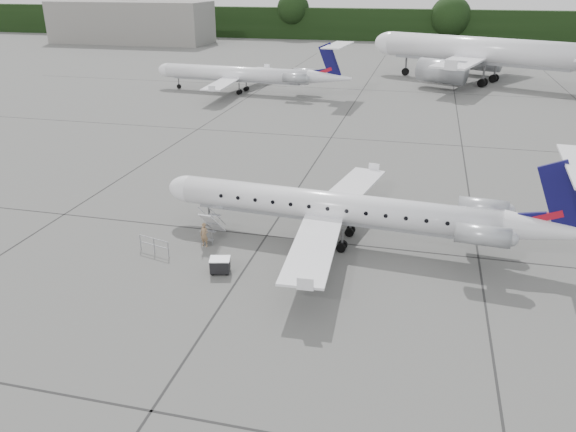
% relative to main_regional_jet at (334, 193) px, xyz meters
% --- Properties ---
extents(ground, '(320.00, 320.00, 0.00)m').
position_rel_main_regional_jet_xyz_m(ground, '(0.66, -5.98, -3.30)').
color(ground, '#5D5D5B').
rests_on(ground, ground).
extents(treeline, '(260.00, 4.00, 8.00)m').
position_rel_main_regional_jet_xyz_m(treeline, '(0.66, 124.02, 0.70)').
color(treeline, black).
rests_on(treeline, ground).
extents(terminal_building, '(40.00, 14.00, 10.00)m').
position_rel_main_regional_jet_xyz_m(terminal_building, '(-69.34, 104.02, 1.70)').
color(terminal_building, gray).
rests_on(terminal_building, ground).
extents(main_regional_jet, '(27.03, 20.39, 6.59)m').
position_rel_main_regional_jet_xyz_m(main_regional_jet, '(0.00, 0.00, 0.00)').
color(main_regional_jet, white).
rests_on(main_regional_jet, ground).
extents(airstair, '(1.01, 2.20, 2.07)m').
position_rel_main_regional_jet_xyz_m(airstair, '(-7.56, -1.48, -2.26)').
color(airstair, white).
rests_on(airstair, ground).
extents(passenger, '(0.64, 0.49, 1.57)m').
position_rel_main_regional_jet_xyz_m(passenger, '(-7.65, -2.70, -2.51)').
color(passenger, '#8E6E4D').
rests_on(passenger, ground).
extents(safety_railing, '(2.15, 0.63, 1.00)m').
position_rel_main_regional_jet_xyz_m(safety_railing, '(-10.28, -4.35, -2.80)').
color(safety_railing, '#92959A').
rests_on(safety_railing, ground).
extents(baggage_cart, '(1.28, 1.13, 0.95)m').
position_rel_main_regional_jet_xyz_m(baggage_cart, '(-5.52, -5.71, -2.82)').
color(baggage_cart, black).
rests_on(baggage_cart, ground).
extents(bg_narrowbody, '(47.39, 41.76, 14.11)m').
position_rel_main_regional_jet_xyz_m(bg_narrowbody, '(12.55, 62.86, 3.76)').
color(bg_narrowbody, white).
rests_on(bg_narrowbody, ground).
extents(bg_regional_left, '(29.68, 22.44, 7.39)m').
position_rel_main_regional_jet_xyz_m(bg_regional_left, '(-22.11, 46.46, 0.40)').
color(bg_regional_left, white).
rests_on(bg_regional_left, ground).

